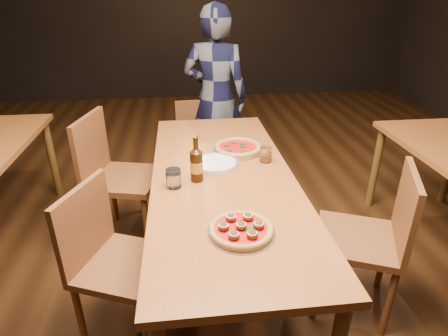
{
  "coord_description": "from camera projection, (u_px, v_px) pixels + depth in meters",
  "views": [
    {
      "loc": [
        -0.22,
        -1.88,
        1.72
      ],
      "look_at": [
        0.0,
        -0.05,
        0.82
      ],
      "focal_mm": 30.0,
      "sensor_mm": 36.0,
      "label": 1
    }
  ],
  "objects": [
    {
      "name": "ground",
      "position": [
        223.0,
        277.0,
        2.46
      ],
      "size": [
        9.0,
        9.0,
        0.0
      ],
      "primitive_type": "plane",
      "color": "black"
    },
    {
      "name": "table_main",
      "position": [
        223.0,
        186.0,
        2.16
      ],
      "size": [
        0.8,
        2.0,
        0.75
      ],
      "color": "brown",
      "rests_on": "ground"
    },
    {
      "name": "chair_main_nw",
      "position": [
        125.0,
        264.0,
        1.89
      ],
      "size": [
        0.55,
        0.55,
        0.91
      ],
      "primitive_type": null,
      "rotation": [
        0.0,
        0.0,
        1.19
      ],
      "color": "brown",
      "rests_on": "ground"
    },
    {
      "name": "chair_main_sw",
      "position": [
        125.0,
        178.0,
        2.65
      ],
      "size": [
        0.56,
        0.56,
        0.99
      ],
      "primitive_type": null,
      "rotation": [
        0.0,
        0.0,
        1.33
      ],
      "color": "brown",
      "rests_on": "ground"
    },
    {
      "name": "chair_main_e",
      "position": [
        358.0,
        238.0,
        2.06
      ],
      "size": [
        0.57,
        0.57,
        0.94
      ],
      "primitive_type": null,
      "rotation": [
        0.0,
        0.0,
        -1.97
      ],
      "color": "brown",
      "rests_on": "ground"
    },
    {
      "name": "chair_end",
      "position": [
        200.0,
        146.0,
        3.4
      ],
      "size": [
        0.42,
        0.42,
        0.82
      ],
      "primitive_type": null,
      "rotation": [
        0.0,
        0.0,
        0.11
      ],
      "color": "brown",
      "rests_on": "ground"
    },
    {
      "name": "pizza_meatball",
      "position": [
        241.0,
        229.0,
        1.62
      ],
      "size": [
        0.3,
        0.3,
        0.05
      ],
      "rotation": [
        0.0,
        0.0,
        -0.3
      ],
      "color": "#B7B7BF",
      "rests_on": "table_main"
    },
    {
      "name": "pizza_margherita",
      "position": [
        238.0,
        148.0,
        2.43
      ],
      "size": [
        0.33,
        0.33,
        0.04
      ],
      "rotation": [
        0.0,
        0.0,
        -0.28
      ],
      "color": "#B7B7BF",
      "rests_on": "table_main"
    },
    {
      "name": "plate_stack",
      "position": [
        215.0,
        164.0,
        2.24
      ],
      "size": [
        0.27,
        0.27,
        0.03
      ],
      "primitive_type": "cylinder",
      "color": "white",
      "rests_on": "table_main"
    },
    {
      "name": "beer_bottle",
      "position": [
        197.0,
        165.0,
        2.03
      ],
      "size": [
        0.07,
        0.07,
        0.25
      ],
      "rotation": [
        0.0,
        0.0,
        0.33
      ],
      "color": "black",
      "rests_on": "table_main"
    },
    {
      "name": "water_glass",
      "position": [
        174.0,
        178.0,
        1.98
      ],
      "size": [
        0.08,
        0.08,
        0.1
      ],
      "primitive_type": "cylinder",
      "color": "white",
      "rests_on": "table_main"
    },
    {
      "name": "amber_glass",
      "position": [
        266.0,
        155.0,
        2.28
      ],
      "size": [
        0.07,
        0.07,
        0.09
      ],
      "primitive_type": "cylinder",
      "color": "#964A11",
      "rests_on": "table_main"
    },
    {
      "name": "diner",
      "position": [
        216.0,
        98.0,
        3.38
      ],
      "size": [
        0.68,
        0.55,
        1.61
      ],
      "primitive_type": "imported",
      "rotation": [
        0.0,
        0.0,
        2.83
      ],
      "color": "black",
      "rests_on": "ground"
    }
  ]
}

